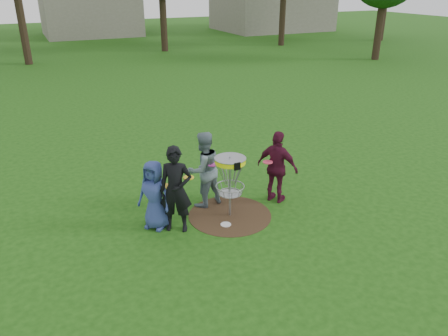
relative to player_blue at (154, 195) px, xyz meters
name	(u,v)px	position (x,y,z in m)	size (l,w,h in m)	color
ground	(230,215)	(1.58, -0.22, -0.73)	(100.00, 100.00, 0.00)	#19470F
dirt_patch	(230,215)	(1.58, -0.22, -0.73)	(1.80, 1.80, 0.01)	#47331E
player_blue	(154,195)	(0.00, 0.00, 0.00)	(0.71, 0.46, 1.46)	navy
player_black	(176,190)	(0.36, -0.28, 0.17)	(0.65, 0.43, 1.79)	black
player_grey	(203,169)	(1.27, 0.49, 0.13)	(0.84, 0.65, 1.73)	slate
player_maroon	(277,167)	(2.84, -0.06, 0.11)	(0.98, 0.41, 1.68)	#4E1229
disc_on_grass	(226,225)	(1.32, -0.56, -0.72)	(0.22, 0.22, 0.02)	silver
disc_golf_basket	(230,172)	(1.58, -0.22, 0.29)	(0.66, 0.67, 1.38)	#9EA0A5
held_discs	(211,172)	(1.22, -0.04, 0.29)	(2.50, 0.71, 0.22)	gold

